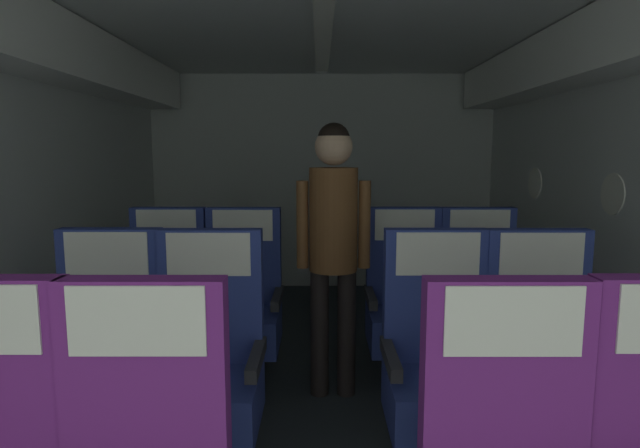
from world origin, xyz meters
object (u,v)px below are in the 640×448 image
Objects in this scene: seat_b_left_window at (102,369)px; seat_c_left_window at (163,308)px; seat_c_right_window at (403,307)px; flight_attendant at (331,231)px; seat_c_left_aisle at (240,308)px; seat_b_left_aisle at (205,371)px; seat_c_right_aisle at (478,308)px; seat_b_right_window at (437,370)px; seat_b_right_aisle at (541,371)px.

seat_b_left_window is 0.95m from seat_c_left_window.
seat_c_right_window is 0.75m from flight_attendant.
seat_b_left_window is at bearing -117.63° from seat_c_left_aisle.
seat_c_right_aisle is at bearing 32.28° from seat_b_left_aisle.
seat_b_left_aisle is 1.09m from flight_attendant.
seat_b_left_window is 1.53m from seat_b_right_window.
seat_c_right_aisle is at bearing 0.28° from seat_c_left_aisle.
seat_c_left_aisle is at bearing 147.50° from seat_b_right_aisle.
seat_b_left_aisle and seat_b_right_window have the same top height.
seat_b_right_window is (1.05, 0.01, 0.00)m from seat_b_left_aisle.
seat_b_left_aisle is at bearing -63.86° from seat_c_left_window.
seat_c_right_window is at bearing 1.14° from seat_c_left_aisle.
seat_b_left_aisle is at bearing 67.81° from flight_attendant.
seat_c_right_aisle is at bearing -0.12° from seat_c_left_window.
seat_c_right_window is at bearing 178.39° from seat_c_right_aisle.
seat_b_left_window is 1.00× the size of seat_c_left_window.
seat_c_left_aisle is (0.01, 0.96, 0.00)m from seat_b_left_aisle.
seat_b_left_window is at bearing -89.92° from seat_c_left_window.
seat_b_right_aisle is at bearing -0.67° from seat_b_left_window.
seat_b_right_aisle is at bearing -1.10° from seat_b_right_window.
seat_c_right_aisle is at bearing 25.16° from seat_b_left_window.
seat_b_right_window is 1.02m from flight_attendant.
seat_c_left_window is 1.53m from seat_c_right_window.
seat_b_left_aisle and seat_b_right_aisle have the same top height.
seat_b_left_window is at bearing 50.15° from flight_attendant.
seat_b_left_aisle is 1.00× the size of seat_c_left_aisle.
flight_attendant reaches higher than seat_b_right_window.
seat_b_left_window is 1.00× the size of seat_c_left_aisle.
seat_b_right_aisle and seat_c_right_window have the same top height.
seat_b_right_window is 1.00× the size of seat_c_right_window.
flight_attendant is (1.06, 0.72, 0.53)m from seat_b_left_window.
seat_c_left_window is at bearing 178.66° from seat_c_left_aisle.
seat_c_right_window is at bearing 32.03° from seat_b_left_window.
seat_b_left_window is 1.06m from seat_c_left_aisle.
seat_b_left_aisle is at bearing -2.99° from seat_b_left_window.
seat_c_right_window is at bearing -136.24° from flight_attendant.
seat_b_right_window is at bearing -90.29° from seat_c_right_window.
seat_c_right_window is 0.68× the size of flight_attendant.
seat_b_right_window is (-0.47, 0.01, 0.00)m from seat_b_right_aisle.
seat_b_right_window is at bearing -42.57° from seat_c_left_aisle.
seat_b_left_window and seat_b_left_aisle have the same top height.
seat_b_left_window is 1.00× the size of seat_c_right_window.
flight_attendant is at bearing -152.50° from seat_c_right_window.
seat_c_left_window is 2.01m from seat_c_right_aisle.
seat_c_left_aisle and seat_c_right_window have the same top height.
seat_c_right_window is (1.06, 0.98, 0.00)m from seat_b_left_aisle.
seat_b_right_aisle is at bearing -90.74° from seat_c_right_aisle.
seat_b_right_aisle is 1.79m from seat_c_left_aisle.
seat_b_right_window is (1.53, -0.01, 0.00)m from seat_b_left_window.
flight_attendant is at bearing -21.26° from seat_c_left_aisle.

